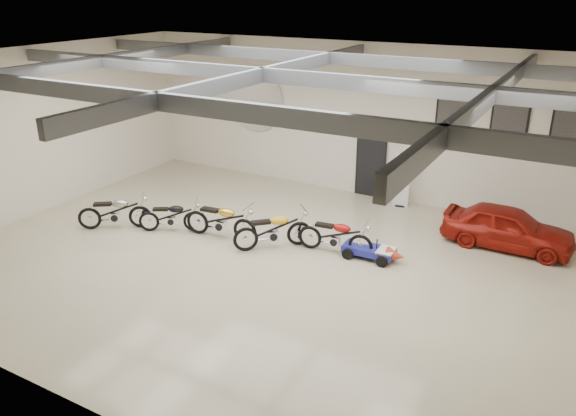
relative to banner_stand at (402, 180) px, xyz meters
The scene contains 19 objects.
floor 5.84m from the banner_stand, 107.46° to the right, with size 16.00×12.00×0.01m, color #BCB390.
ceiling 7.08m from the banner_stand, 107.46° to the right, with size 16.00×12.00×0.01m, color gray.
back_wall 2.41m from the banner_stand, 163.88° to the left, with size 16.00×0.02×5.00m, color beige.
left_wall 11.29m from the banner_stand, 150.52° to the right, with size 0.02×12.00×5.00m, color beige.
ceiling_beams 6.93m from the banner_stand, 107.46° to the right, with size 15.80×11.80×0.32m, color #5A5E62, non-canonical shape.
door 1.32m from the banner_stand, 159.90° to the left, with size 0.92×0.08×2.10m, color black.
logo_plaque 6.05m from the banner_stand, behind, with size 2.30×0.06×1.16m, color silver, non-canonical shape.
poster_left 2.58m from the banner_stand, 19.91° to the left, with size 1.05×0.08×1.35m, color black, non-canonical shape.
poster_mid 3.65m from the banner_stand, ahead, with size 1.05×0.08×1.35m, color black, non-canonical shape.
poster_right 5.00m from the banner_stand, ahead, with size 1.05×0.08×1.35m, color black, non-canonical shape.
oil_sign 0.93m from the banner_stand, 69.28° to the left, with size 0.72×0.10×0.72m, color white, non-canonical shape.
banner_stand is the anchor object (origin of this frame).
motorcycle_silver 8.82m from the banner_stand, 139.41° to the right, with size 2.06×0.64×1.07m, color silver, non-canonical shape.
motorcycle_black 7.25m from the banner_stand, 135.28° to the right, with size 1.82×0.56×0.95m, color silver, non-canonical shape.
motorcycle_gold 6.00m from the banner_stand, 127.03° to the right, with size 2.15×0.67×1.12m, color silver, non-canonical shape.
motorcycle_yellow 5.07m from the banner_stand, 113.50° to the right, with size 2.11×0.65×1.09m, color silver, non-canonical shape.
motorcycle_red 4.14m from the banner_stand, 95.92° to the right, with size 2.00×0.62×1.04m, color silver, non-canonical shape.
go_kart 4.03m from the banner_stand, 81.11° to the right, with size 1.65×0.74×0.60m, color navy, non-canonical shape.
vintage_car 3.80m from the banner_stand, 23.37° to the right, with size 3.40×1.37×1.16m, color maroon.
Camera 1 is at (6.75, -10.91, 6.65)m, focal length 35.00 mm.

